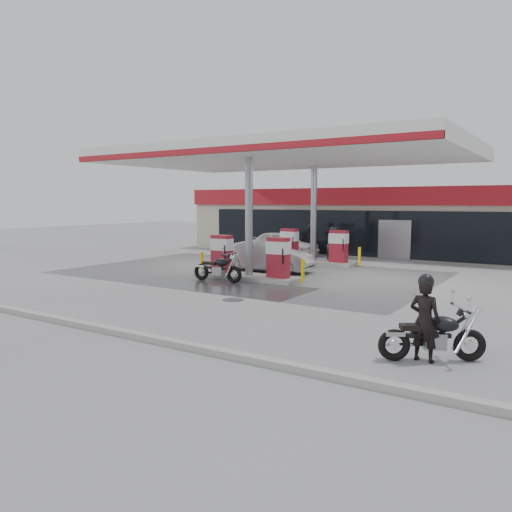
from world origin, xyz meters
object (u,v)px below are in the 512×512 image
(parked_motorcycle, at_px, (218,269))
(biker_walking, at_px, (310,242))
(parked_car_left, at_px, (292,241))
(pump_island_near, at_px, (249,262))
(attendant, at_px, (333,245))
(pump_island_far, at_px, (313,250))
(biker_main, at_px, (425,320))
(hatchback_silver, at_px, (266,256))
(sedan_white, at_px, (282,244))
(main_motorcycle, at_px, (434,337))

(parked_motorcycle, relative_size, biker_walking, 1.24)
(parked_car_left, xyz_separation_m, biker_walking, (3.07, -3.53, 0.34))
(pump_island_near, bearing_deg, attendant, 84.45)
(pump_island_far, distance_m, parked_motorcycle, 7.28)
(parked_car_left, bearing_deg, pump_island_near, -167.26)
(pump_island_near, xyz_separation_m, attendant, (0.68, 7.00, 0.24))
(biker_main, relative_size, parked_motorcycle, 0.74)
(pump_island_far, distance_m, hatchback_silver, 3.84)
(hatchback_silver, bearing_deg, biker_walking, 0.48)
(sedan_white, xyz_separation_m, biker_walking, (1.65, 0.27, 0.17))
(attendant, bearing_deg, main_motorcycle, -151.13)
(main_motorcycle, bearing_deg, sedan_white, 97.06)
(pump_island_far, height_order, hatchback_silver, pump_island_far)
(sedan_white, bearing_deg, pump_island_far, -129.27)
(parked_motorcycle, xyz_separation_m, attendant, (1.34, 8.25, 0.43))
(parked_motorcycle, bearing_deg, parked_car_left, 102.98)
(hatchback_silver, relative_size, biker_walking, 2.39)
(hatchback_silver, distance_m, biker_walking, 6.33)
(main_motorcycle, xyz_separation_m, attendant, (-8.36, 13.93, 0.45))
(pump_island_near, height_order, pump_island_far, same)
(pump_island_near, height_order, main_motorcycle, pump_island_near)
(attendant, relative_size, parked_car_left, 0.48)
(parked_motorcycle, distance_m, parked_car_left, 13.79)
(parked_motorcycle, bearing_deg, hatchback_silver, 84.73)
(attendant, bearing_deg, biker_walking, 53.17)
(sedan_white, bearing_deg, parked_car_left, 16.67)
(pump_island_far, height_order, parked_motorcycle, pump_island_far)
(hatchback_silver, bearing_deg, attendant, -21.89)
(hatchback_silver, bearing_deg, pump_island_near, -174.08)
(sedan_white, distance_m, parked_car_left, 4.06)
(biker_main, relative_size, hatchback_silver, 0.39)
(pump_island_far, relative_size, attendant, 2.71)
(biker_main, bearing_deg, hatchback_silver, -39.17)
(attendant, distance_m, hatchback_silver, 4.96)
(sedan_white, distance_m, hatchback_silver, 6.52)
(pump_island_near, relative_size, biker_walking, 2.83)
(biker_main, xyz_separation_m, attendant, (-8.19, 14.04, 0.11))
(hatchback_silver, bearing_deg, main_motorcycle, -141.35)
(pump_island_near, relative_size, biker_main, 3.07)
(pump_island_near, distance_m, main_motorcycle, 11.39)
(pump_island_far, bearing_deg, biker_main, -55.76)
(pump_island_near, height_order, sedan_white, pump_island_near)
(pump_island_near, bearing_deg, parked_car_left, 110.56)
(main_motorcycle, relative_size, hatchback_silver, 0.44)
(attendant, bearing_deg, parked_car_left, 43.92)
(pump_island_far, xyz_separation_m, parked_car_left, (-4.50, 6.00, -0.14))
(pump_island_far, xyz_separation_m, sedan_white, (-3.08, 2.20, 0.03))
(hatchback_silver, xyz_separation_m, parked_car_left, (-3.97, 9.80, -0.15))
(biker_main, distance_m, parked_car_left, 23.27)
(sedan_white, height_order, hatchback_silver, sedan_white)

